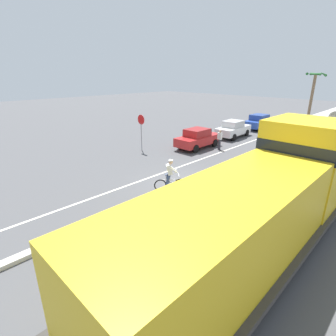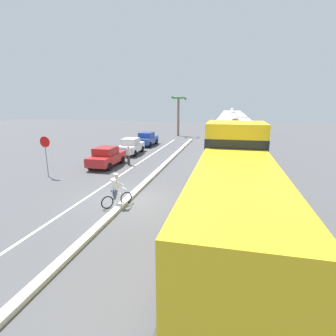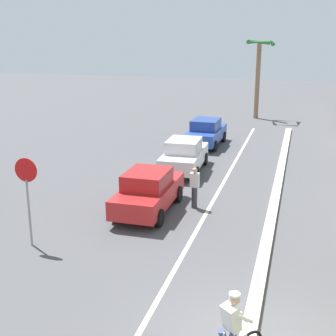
{
  "view_description": "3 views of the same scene",
  "coord_description": "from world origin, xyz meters",
  "px_view_note": "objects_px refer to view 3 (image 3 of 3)",
  "views": [
    {
      "loc": [
        8.58,
        -10.11,
        5.86
      ],
      "look_at": [
        -0.94,
        -0.4,
        0.96
      ],
      "focal_mm": 28.0,
      "sensor_mm": 36.0,
      "label": 1
    },
    {
      "loc": [
        5.13,
        -12.53,
        5.15
      ],
      "look_at": [
        2.24,
        -0.13,
        1.95
      ],
      "focal_mm": 28.0,
      "sensor_mm": 36.0,
      "label": 2
    },
    {
      "loc": [
        0.75,
        -8.96,
        6.55
      ],
      "look_at": [
        -4.4,
        8.96,
        1.13
      ],
      "focal_mm": 50.0,
      "sensor_mm": 36.0,
      "label": 3
    }
  ],
  "objects_px": {
    "parked_car_red": "(148,191)",
    "pedestrian_by_cars": "(195,187)",
    "parked_car_white": "(184,155)",
    "cyclist": "(231,334)",
    "stop_sign": "(27,185)",
    "parked_car_blue": "(206,132)",
    "palm_tree_near": "(258,62)"
  },
  "relations": [
    {
      "from": "parked_car_blue",
      "to": "pedestrian_by_cars",
      "type": "relative_size",
      "value": 2.62
    },
    {
      "from": "cyclist",
      "to": "stop_sign",
      "type": "bearing_deg",
      "value": 150.31
    },
    {
      "from": "parked_car_red",
      "to": "parked_car_white",
      "type": "distance_m",
      "value": 5.55
    },
    {
      "from": "pedestrian_by_cars",
      "to": "cyclist",
      "type": "bearing_deg",
      "value": -72.46
    },
    {
      "from": "parked_car_blue",
      "to": "palm_tree_near",
      "type": "distance_m",
      "value": 11.02
    },
    {
      "from": "stop_sign",
      "to": "cyclist",
      "type": "bearing_deg",
      "value": -29.69
    },
    {
      "from": "parked_car_red",
      "to": "pedestrian_by_cars",
      "type": "bearing_deg",
      "value": 27.85
    },
    {
      "from": "parked_car_white",
      "to": "stop_sign",
      "type": "height_order",
      "value": "stop_sign"
    },
    {
      "from": "parked_car_blue",
      "to": "cyclist",
      "type": "bearing_deg",
      "value": -76.97
    },
    {
      "from": "parked_car_red",
      "to": "parked_car_blue",
      "type": "xyz_separation_m",
      "value": [
        -0.07,
        11.13,
        0.0
      ]
    },
    {
      "from": "stop_sign",
      "to": "pedestrian_by_cars",
      "type": "xyz_separation_m",
      "value": [
        4.25,
        4.66,
        -1.18
      ]
    },
    {
      "from": "parked_car_red",
      "to": "pedestrian_by_cars",
      "type": "distance_m",
      "value": 1.79
    },
    {
      "from": "parked_car_red",
      "to": "cyclist",
      "type": "height_order",
      "value": "cyclist"
    },
    {
      "from": "parked_car_red",
      "to": "parked_car_blue",
      "type": "relative_size",
      "value": 0.99
    },
    {
      "from": "parked_car_blue",
      "to": "stop_sign",
      "type": "height_order",
      "value": "stop_sign"
    },
    {
      "from": "parked_car_blue",
      "to": "parked_car_red",
      "type": "bearing_deg",
      "value": -89.66
    },
    {
      "from": "palm_tree_near",
      "to": "pedestrian_by_cars",
      "type": "relative_size",
      "value": 3.81
    },
    {
      "from": "parked_car_red",
      "to": "palm_tree_near",
      "type": "distance_m",
      "value": 21.76
    },
    {
      "from": "parked_car_white",
      "to": "pedestrian_by_cars",
      "type": "xyz_separation_m",
      "value": [
        1.59,
        -4.72,
        0.03
      ]
    },
    {
      "from": "parked_car_white",
      "to": "cyclist",
      "type": "bearing_deg",
      "value": -72.06
    },
    {
      "from": "parked_car_white",
      "to": "palm_tree_near",
      "type": "bearing_deg",
      "value": 83.35
    },
    {
      "from": "cyclist",
      "to": "pedestrian_by_cars",
      "type": "distance_m",
      "value": 9.06
    },
    {
      "from": "cyclist",
      "to": "palm_tree_near",
      "type": "height_order",
      "value": "palm_tree_near"
    },
    {
      "from": "parked_car_white",
      "to": "stop_sign",
      "type": "xyz_separation_m",
      "value": [
        -2.66,
        -9.37,
        1.21
      ]
    },
    {
      "from": "parked_car_red",
      "to": "stop_sign",
      "type": "height_order",
      "value": "stop_sign"
    },
    {
      "from": "parked_car_blue",
      "to": "stop_sign",
      "type": "relative_size",
      "value": 1.47
    },
    {
      "from": "cyclist",
      "to": "stop_sign",
      "type": "distance_m",
      "value": 8.13
    },
    {
      "from": "parked_car_red",
      "to": "parked_car_white",
      "type": "relative_size",
      "value": 0.98
    },
    {
      "from": "pedestrian_by_cars",
      "to": "palm_tree_near",
      "type": "bearing_deg",
      "value": 89.3
    },
    {
      "from": "cyclist",
      "to": "pedestrian_by_cars",
      "type": "xyz_separation_m",
      "value": [
        -2.73,
        8.64,
        0.03
      ]
    },
    {
      "from": "cyclist",
      "to": "palm_tree_near",
      "type": "relative_size",
      "value": 0.28
    },
    {
      "from": "parked_car_blue",
      "to": "cyclist",
      "type": "height_order",
      "value": "cyclist"
    }
  ]
}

